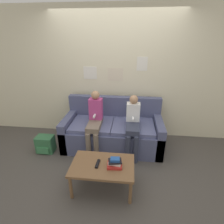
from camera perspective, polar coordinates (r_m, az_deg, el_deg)
The scene contains 9 objects.
ground_plane at distance 3.22m, azimuth -0.84°, elevation -15.99°, with size 10.00×10.00×0.00m, color #4C4742.
wall_back at distance 3.63m, azimuth 1.17°, elevation 11.71°, with size 8.00×0.06×2.60m.
couch at distance 3.49m, azimuth 0.25°, elevation -6.30°, with size 1.88×0.87×0.92m.
coffee_table at distance 2.57m, azimuth -3.08°, elevation -17.51°, with size 0.88×0.56×0.41m.
person_left at distance 3.20m, azimuth -5.66°, elevation -2.70°, with size 0.24×0.59×1.15m.
person_right at distance 3.14m, azimuth 6.77°, elevation -3.76°, with size 0.24×0.59×1.09m.
tv_remote at distance 2.54m, azimuth -4.71°, elevation -16.48°, with size 0.05×0.17×0.02m.
book_stack at distance 2.48m, azimuth 0.91°, elevation -16.33°, with size 0.21×0.17×0.13m.
backpack at distance 3.60m, azimuth -20.93°, elevation -9.80°, with size 0.32×0.25×0.32m.
Camera 1 is at (0.32, -2.45, 2.06)m, focal length 28.00 mm.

